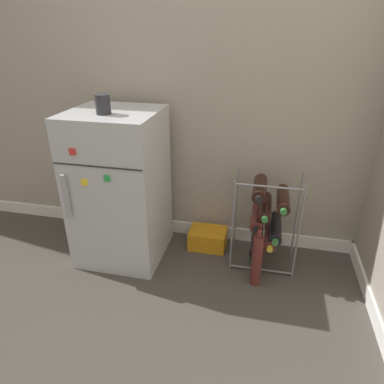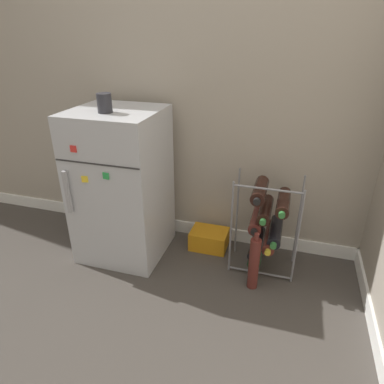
{
  "view_description": "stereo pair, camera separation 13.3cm",
  "coord_description": "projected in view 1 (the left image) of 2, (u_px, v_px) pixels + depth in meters",
  "views": [
    {
      "loc": [
        0.31,
        -1.4,
        1.35
      ],
      "look_at": [
        -0.09,
        0.38,
        0.47
      ],
      "focal_mm": 32.0,
      "sensor_mm": 36.0,
      "label": 1
    },
    {
      "loc": [
        0.44,
        -1.37,
        1.35
      ],
      "look_at": [
        -0.09,
        0.38,
        0.47
      ],
      "focal_mm": 32.0,
      "sensor_mm": 36.0,
      "label": 2
    }
  ],
  "objects": [
    {
      "name": "mini_fridge",
      "position": [
        120.0,
        188.0,
        2.09
      ],
      "size": [
        0.51,
        0.52,
        0.94
      ],
      "color": "#B7BABF",
      "rests_on": "ground_plane"
    },
    {
      "name": "loose_bottle_floor",
      "position": [
        257.0,
        260.0,
        1.93
      ],
      "size": [
        0.06,
        0.06,
        0.36
      ],
      "color": "#56231E",
      "rests_on": "ground_plane"
    },
    {
      "name": "wine_rack",
      "position": [
        265.0,
        222.0,
        2.05
      ],
      "size": [
        0.38,
        0.33,
        0.6
      ],
      "color": "slate",
      "rests_on": "ground_plane"
    },
    {
      "name": "wall_back",
      "position": [
        219.0,
        49.0,
        1.94
      ],
      "size": [
        6.88,
        0.07,
        2.5
      ],
      "color": "#9E9384",
      "rests_on": "ground_plane"
    },
    {
      "name": "ground_plane",
      "position": [
        192.0,
        299.0,
        1.88
      ],
      "size": [
        14.0,
        14.0,
        0.0
      ],
      "primitive_type": "plane",
      "color": "#423D38"
    },
    {
      "name": "fridge_top_cup",
      "position": [
        103.0,
        104.0,
        1.79
      ],
      "size": [
        0.08,
        0.08,
        0.1
      ],
      "color": "#28282D",
      "rests_on": "mini_fridge"
    },
    {
      "name": "soda_box",
      "position": [
        208.0,
        238.0,
        2.32
      ],
      "size": [
        0.24,
        0.18,
        0.13
      ],
      "color": "orange",
      "rests_on": "ground_plane"
    }
  ]
}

